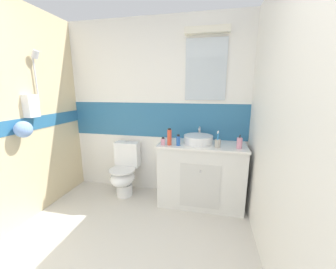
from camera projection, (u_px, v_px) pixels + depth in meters
The scene contains 11 objects.
ground_plane at pixel (125, 246), 2.03m from camera, with size 3.20×3.48×0.04m, color beige.
wall_back_tiled at pixel (157, 109), 2.94m from camera, with size 3.20×0.20×2.50m.
wall_right_plain at pixel (288, 130), 1.47m from camera, with size 0.10×3.48×2.50m, color white.
vanity_cabinet at pixel (201, 174), 2.70m from camera, with size 1.12×0.52×0.85m.
sink_basin at pixel (198, 139), 2.62m from camera, with size 0.38×0.42×0.19m.
toilet at pixel (125, 171), 2.95m from camera, with size 0.37×0.50×0.79m.
toothbrush_cup at pixel (218, 143), 2.42m from camera, with size 0.07×0.07×0.21m.
soap_dispenser at pixel (239, 143), 2.38m from camera, with size 0.06×0.06×0.17m.
perfume_flask_small at pixel (163, 141), 2.54m from camera, with size 0.05×0.03×0.10m.
deodorant_spray_can at pixel (178, 140), 2.50m from camera, with size 0.05×0.05×0.14m.
shampoo_bottle_tall at pixel (169, 137), 2.52m from camera, with size 0.06×0.06×0.22m.
Camera 1 is at (0.79, -0.40, 1.54)m, focal length 21.38 mm.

